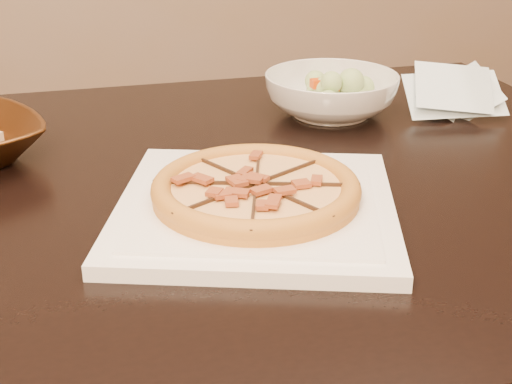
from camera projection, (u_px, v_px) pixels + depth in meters
dining_table at (144, 249)px, 0.96m from camera, size 1.48×0.97×0.75m
plate at (256, 207)px, 0.84m from camera, size 0.41×0.41×0.02m
pizza at (256, 189)px, 0.83m from camera, size 0.24×0.24×0.03m
salad_bowl at (331, 95)px, 1.17m from camera, size 0.26×0.26×0.07m
salad at (331, 64)px, 1.15m from camera, size 0.08×0.11×0.04m
cling_film at (457, 97)px, 1.19m from camera, size 0.22×0.20×0.05m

